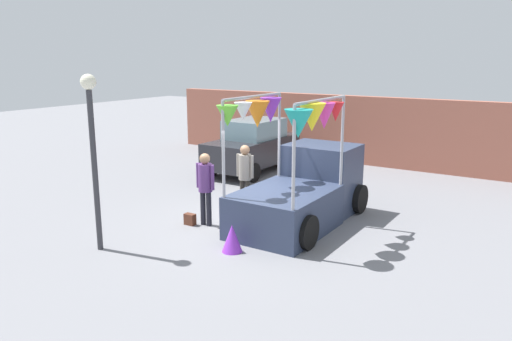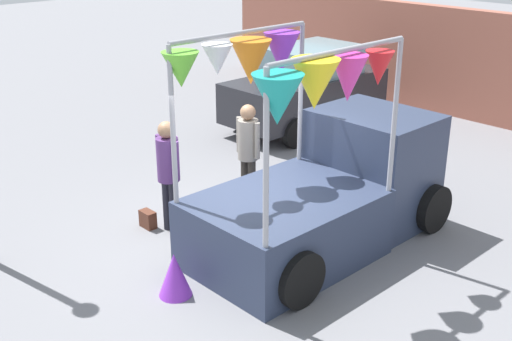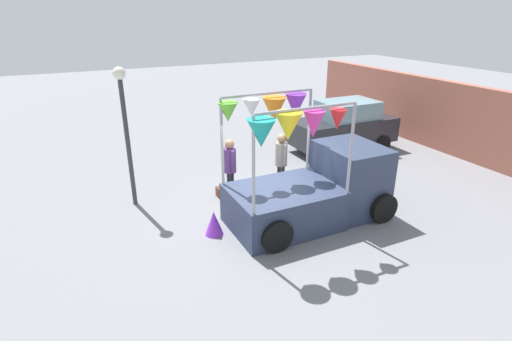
% 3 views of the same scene
% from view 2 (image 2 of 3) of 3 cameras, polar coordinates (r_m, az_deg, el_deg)
% --- Properties ---
extents(ground_plane, '(60.00, 60.00, 0.00)m').
position_cam_2_polar(ground_plane, '(9.85, -1.35, -6.33)').
color(ground_plane, slate).
extents(vendor_truck, '(2.55, 4.17, 3.18)m').
position_cam_2_polar(vendor_truck, '(9.61, 6.58, -0.91)').
color(vendor_truck, '#2D3851').
rests_on(vendor_truck, ground).
extents(parked_car, '(1.88, 4.00, 1.88)m').
position_cam_2_polar(parked_car, '(14.98, 4.54, 7.40)').
color(parked_car, '#26262B').
rests_on(parked_car, ground).
extents(person_customer, '(0.53, 0.34, 1.80)m').
position_cam_2_polar(person_customer, '(9.81, -7.82, 0.42)').
color(person_customer, black).
rests_on(person_customer, ground).
extents(person_vendor, '(0.53, 0.34, 1.79)m').
position_cam_2_polar(person_vendor, '(10.61, -0.71, 2.24)').
color(person_vendor, '#2D2823').
rests_on(person_vendor, ground).
extents(handbag, '(0.28, 0.16, 0.28)m').
position_cam_2_polar(handbag, '(10.36, -9.59, -4.29)').
color(handbag, '#592D1E').
rests_on(handbag, ground).
extents(brick_boundary_wall, '(18.00, 0.36, 2.60)m').
position_cam_2_polar(brick_boundary_wall, '(15.95, 21.83, 8.12)').
color(brick_boundary_wall, '#9E5947').
rests_on(brick_boundary_wall, ground).
extents(folded_kite_bundle_violet, '(0.62, 0.62, 0.60)m').
position_cam_2_polar(folded_kite_bundle_violet, '(8.48, -7.24, -9.17)').
color(folded_kite_bundle_violet, purple).
rests_on(folded_kite_bundle_violet, ground).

